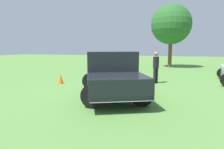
{
  "coord_description": "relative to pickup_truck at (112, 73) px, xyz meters",
  "views": [
    {
      "loc": [
        -3.04,
        8.1,
        1.98
      ],
      "look_at": [
        -0.52,
        0.56,
        0.9
      ],
      "focal_mm": 32.09,
      "sensor_mm": 36.0,
      "label": 1
    }
  ],
  "objects": [
    {
      "name": "ground_plane",
      "position": [
        0.47,
        -0.46,
        -0.94
      ],
      "size": [
        80.0,
        80.0,
        0.0
      ],
      "primitive_type": "plane",
      "color": "#54843D"
    },
    {
      "name": "pickup_truck",
      "position": [
        0.0,
        0.0,
        0.0
      ],
      "size": [
        3.77,
        5.0,
        1.81
      ],
      "rotation": [
        0.0,
        0.0,
        2.02
      ],
      "color": "black",
      "rests_on": "ground_plane"
    },
    {
      "name": "person_bystander",
      "position": [
        -1.38,
        -3.54,
        0.05
      ],
      "size": [
        0.44,
        0.44,
        1.75
      ],
      "rotation": [
        0.0,
        0.0,
        5.75
      ],
      "color": "black",
      "rests_on": "ground_plane"
    },
    {
      "name": "tree_back_right",
      "position": [
        -1.69,
        -13.37,
        3.29
      ],
      "size": [
        3.94,
        3.94,
        6.22
      ],
      "color": "brown",
      "rests_on": "ground_plane"
    },
    {
      "name": "traffic_cone",
      "position": [
        3.55,
        -1.75,
        -0.66
      ],
      "size": [
        0.32,
        0.32,
        0.55
      ],
      "primitive_type": "cone",
      "color": "orange",
      "rests_on": "ground_plane"
    }
  ]
}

